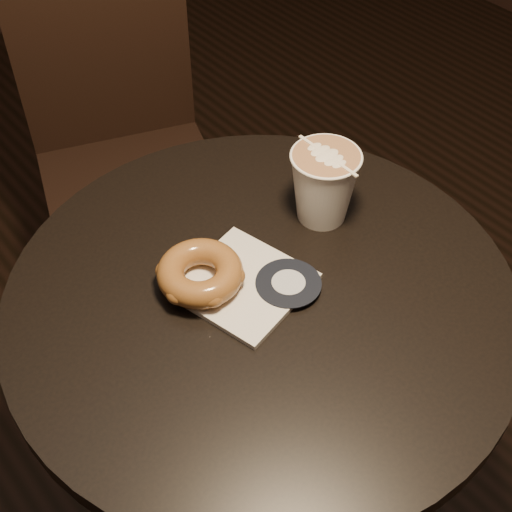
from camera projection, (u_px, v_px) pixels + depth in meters
name	position (u px, v px, depth m)	size (l,w,h in m)	color
cafe_table	(261.00, 375.00, 1.11)	(0.70, 0.70, 0.75)	black
chair	(118.00, 122.00, 1.58)	(0.49, 0.49, 0.97)	black
pastry_bag	(243.00, 284.00, 0.97)	(0.15, 0.15, 0.01)	silver
doughnut	(200.00, 273.00, 0.95)	(0.12, 0.12, 0.04)	brown
latte_cup	(324.00, 186.00, 1.03)	(0.10, 0.10, 0.11)	white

